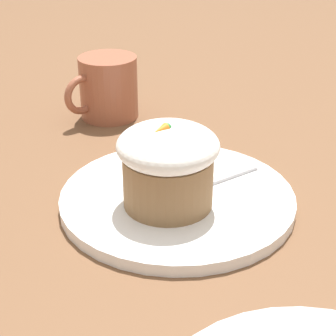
% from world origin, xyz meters
% --- Properties ---
extents(ground_plane, '(4.00, 4.00, 0.00)m').
position_xyz_m(ground_plane, '(0.00, 0.00, 0.00)').
color(ground_plane, brown).
extents(dessert_plate, '(0.25, 0.25, 0.01)m').
position_xyz_m(dessert_plate, '(0.00, 0.00, 0.01)').
color(dessert_plate, white).
rests_on(dessert_plate, ground_plane).
extents(carrot_cake, '(0.10, 0.10, 0.09)m').
position_xyz_m(carrot_cake, '(0.02, 0.01, 0.06)').
color(carrot_cake, olive).
rests_on(carrot_cake, dessert_plate).
extents(spoon, '(0.11, 0.03, 0.01)m').
position_xyz_m(spoon, '(-0.03, 0.01, 0.02)').
color(spoon, '#B7B7BC').
rests_on(spoon, dessert_plate).
extents(coffee_cup, '(0.12, 0.08, 0.09)m').
position_xyz_m(coffee_cup, '(-0.09, -0.25, 0.04)').
color(coffee_cup, '#9E563D').
rests_on(coffee_cup, ground_plane).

